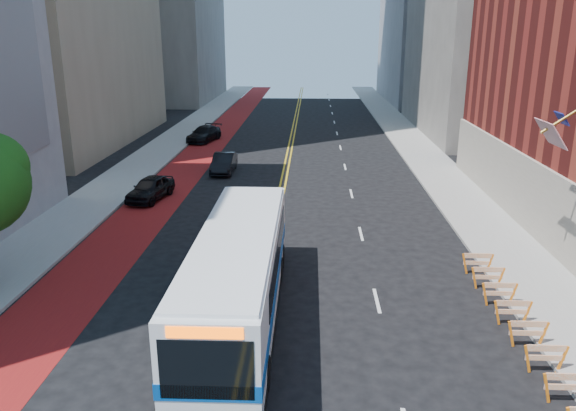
% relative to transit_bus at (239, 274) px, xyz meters
% --- Properties ---
extents(ground, '(160.00, 160.00, 0.00)m').
position_rel_transit_bus_xyz_m(ground, '(0.61, -4.19, -1.88)').
color(ground, black).
rests_on(ground, ground).
extents(sidewalk_left, '(4.00, 140.00, 0.15)m').
position_rel_transit_bus_xyz_m(sidewalk_left, '(-11.39, 25.81, -1.81)').
color(sidewalk_left, gray).
rests_on(sidewalk_left, ground).
extents(sidewalk_right, '(4.00, 140.00, 0.15)m').
position_rel_transit_bus_xyz_m(sidewalk_right, '(12.61, 25.81, -1.81)').
color(sidewalk_right, gray).
rests_on(sidewalk_right, ground).
extents(bus_lane_paint, '(3.60, 140.00, 0.01)m').
position_rel_transit_bus_xyz_m(bus_lane_paint, '(-7.49, 25.81, -1.88)').
color(bus_lane_paint, maroon).
rests_on(bus_lane_paint, ground).
extents(center_line_inner, '(0.14, 140.00, 0.01)m').
position_rel_transit_bus_xyz_m(center_line_inner, '(0.43, 25.81, -1.88)').
color(center_line_inner, gold).
rests_on(center_line_inner, ground).
extents(center_line_outer, '(0.14, 140.00, 0.01)m').
position_rel_transit_bus_xyz_m(center_line_outer, '(0.79, 25.81, -1.88)').
color(center_line_outer, gold).
rests_on(center_line_outer, ground).
extents(lane_dashes, '(0.14, 98.20, 0.01)m').
position_rel_transit_bus_xyz_m(lane_dashes, '(5.41, 33.81, -1.87)').
color(lane_dashes, silver).
rests_on(lane_dashes, ground).
extents(construction_barriers, '(1.42, 10.91, 1.00)m').
position_rel_transit_bus_xyz_m(construction_barriers, '(10.21, -0.77, -1.21)').
color(construction_barriers, orange).
rests_on(construction_barriers, ground).
extents(transit_bus, '(2.92, 13.12, 3.60)m').
position_rel_transit_bus_xyz_m(transit_bus, '(0.00, 0.00, 0.00)').
color(transit_bus, white).
rests_on(transit_bus, ground).
extents(car_a, '(2.62, 4.75, 1.53)m').
position_rel_transit_bus_xyz_m(car_a, '(-7.86, 15.85, -1.12)').
color(car_a, black).
rests_on(car_a, ground).
extents(car_b, '(1.60, 4.53, 1.49)m').
position_rel_transit_bus_xyz_m(car_b, '(-4.19, 23.53, -1.14)').
color(car_b, black).
rests_on(car_b, ground).
extents(car_c, '(3.28, 5.54, 1.51)m').
position_rel_transit_bus_xyz_m(car_c, '(-8.19, 36.55, -1.13)').
color(car_c, black).
rests_on(car_c, ground).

